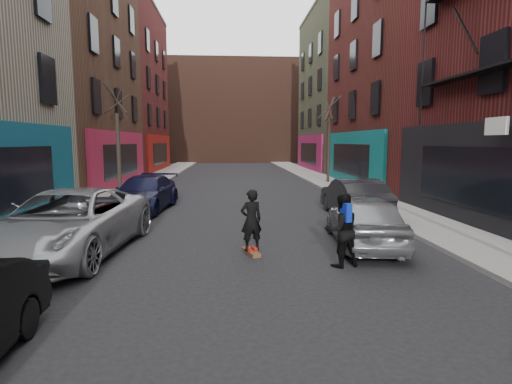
{
  "coord_description": "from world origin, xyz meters",
  "views": [
    {
      "loc": [
        -0.49,
        -2.91,
        2.87
      ],
      "look_at": [
        0.15,
        7.08,
        1.6
      ],
      "focal_mm": 28.0,
      "sensor_mm": 36.0,
      "label": 1
    }
  ],
  "objects": [
    {
      "name": "sidewalk_left",
      "position": [
        -6.25,
        30.0,
        0.07
      ],
      "size": [
        2.5,
        84.0,
        0.13
      ],
      "primitive_type": "cube",
      "color": "gray",
      "rests_on": "ground"
    },
    {
      "name": "skateboard",
      "position": [
        0.03,
        7.04,
        0.05
      ],
      "size": [
        0.46,
        0.83,
        0.1
      ],
      "primitive_type": "cube",
      "rotation": [
        0.0,
        0.0,
        0.32
      ],
      "color": "brown",
      "rests_on": "ground"
    },
    {
      "name": "pedestrian",
      "position": [
        2.04,
        5.9,
        0.86
      ],
      "size": [
        0.95,
        0.81,
        1.69
      ],
      "rotation": [
        0.0,
        0.0,
        3.37
      ],
      "color": "black",
      "rests_on": "ground"
    },
    {
      "name": "tree_right_far",
      "position": [
        6.2,
        24.0,
        3.53
      ],
      "size": [
        2.0,
        2.0,
        6.8
      ],
      "primitive_type": null,
      "color": "black",
      "rests_on": "sidewalk_right"
    },
    {
      "name": "parked_right_end",
      "position": [
        4.22,
        11.91,
        0.74
      ],
      "size": [
        1.6,
        4.51,
        1.48
      ],
      "primitive_type": "imported",
      "rotation": [
        0.0,
        0.0,
        3.15
      ],
      "color": "black",
      "rests_on": "ground"
    },
    {
      "name": "skateboarder",
      "position": [
        0.03,
        7.04,
        0.89
      ],
      "size": [
        0.66,
        0.54,
        1.57
      ],
      "primitive_type": "imported",
      "rotation": [
        0.0,
        0.0,
        3.46
      ],
      "color": "black",
      "rests_on": "skateboard"
    },
    {
      "name": "parked_right_far",
      "position": [
        3.2,
        7.72,
        0.73
      ],
      "size": [
        2.24,
        4.45,
        1.45
      ],
      "primitive_type": "imported",
      "rotation": [
        0.0,
        0.0,
        3.01
      ],
      "color": "gray",
      "rests_on": "ground"
    },
    {
      "name": "parked_left_far",
      "position": [
        -4.6,
        7.3,
        0.83
      ],
      "size": [
        3.23,
        6.15,
        1.65
      ],
      "primitive_type": "imported",
      "rotation": [
        0.0,
        0.0,
        -0.08
      ],
      "color": "#94969C",
      "rests_on": "ground"
    },
    {
      "name": "parked_left_end",
      "position": [
        -4.09,
        13.86,
        0.72
      ],
      "size": [
        2.51,
        5.14,
        1.44
      ],
      "primitive_type": "imported",
      "rotation": [
        0.0,
        0.0,
        -0.1
      ],
      "color": "black",
      "rests_on": "ground"
    },
    {
      "name": "tree_left_far",
      "position": [
        -6.2,
        18.0,
        3.38
      ],
      "size": [
        2.0,
        2.0,
        6.5
      ],
      "primitive_type": null,
      "color": "black",
      "rests_on": "sidewalk_left"
    },
    {
      "name": "building_far",
      "position": [
        0.0,
        56.0,
        7.0
      ],
      "size": [
        40.0,
        10.0,
        14.0
      ],
      "primitive_type": "cube",
      "color": "#47281E",
      "rests_on": "ground"
    },
    {
      "name": "sidewalk_right",
      "position": [
        6.25,
        30.0,
        0.07
      ],
      "size": [
        2.5,
        84.0,
        0.13
      ],
      "primitive_type": "cube",
      "color": "gray",
      "rests_on": "ground"
    }
  ]
}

